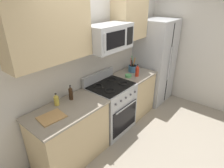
{
  "coord_description": "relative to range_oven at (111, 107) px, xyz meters",
  "views": [
    {
      "loc": [
        -2.27,
        -1.21,
        2.37
      ],
      "look_at": [
        -0.12,
        0.57,
        1.03
      ],
      "focal_mm": 30.21,
      "sensor_mm": 36.0,
      "label": 1
    }
  ],
  "objects": [
    {
      "name": "prep_bowl",
      "position": [
        0.52,
        -0.01,
        0.46
      ],
      "size": [
        0.13,
        0.13,
        0.05
      ],
      "color": "#59AD66",
      "rests_on": "counter_right"
    },
    {
      "name": "counter_left",
      "position": [
        -0.96,
        -0.0,
        -0.02
      ],
      "size": [
        1.14,
        0.65,
        0.91
      ],
      "color": "tan",
      "rests_on": "ground"
    },
    {
      "name": "wall_right",
      "position": [
        2.06,
        -0.7,
        0.83
      ],
      "size": [
        0.1,
        8.0,
        2.6
      ],
      "primitive_type": "cube",
      "color": "beige",
      "rests_on": "ground"
    },
    {
      "name": "wall_back",
      "position": [
        0.0,
        0.39,
        0.83
      ],
      "size": [
        8.0,
        0.1,
        2.6
      ],
      "primitive_type": "cube",
      "color": "beige",
      "rests_on": "ground"
    },
    {
      "name": "cutting_board",
      "position": [
        -1.21,
        -0.01,
        0.45
      ],
      "size": [
        0.35,
        0.29,
        0.02
      ],
      "primitive_type": "cube",
      "rotation": [
        0.0,
        0.0,
        -0.1
      ],
      "color": "tan",
      "rests_on": "counter_left"
    },
    {
      "name": "bottle_oil",
      "position": [
        -0.98,
        0.2,
        0.52
      ],
      "size": [
        0.07,
        0.07,
        0.19
      ],
      "color": "gold",
      "rests_on": "counter_left"
    },
    {
      "name": "counter_right",
      "position": [
        0.76,
        -0.0,
        -0.02
      ],
      "size": [
        0.74,
        0.65,
        0.91
      ],
      "color": "tan",
      "rests_on": "ground"
    },
    {
      "name": "utensil_crock",
      "position": [
        0.81,
        0.08,
        0.51
      ],
      "size": [
        0.19,
        0.19,
        0.33
      ],
      "color": "teal",
      "rests_on": "counter_right"
    },
    {
      "name": "refrigerator",
      "position": [
        1.56,
        -0.02,
        0.47
      ],
      "size": [
        0.81,
        0.76,
        1.89
      ],
      "color": "#B2B5BA",
      "rests_on": "ground"
    },
    {
      "name": "upper_cabinets_right",
      "position": [
        0.76,
        0.17,
        1.48
      ],
      "size": [
        0.73,
        0.34,
        0.76
      ],
      "color": "tan"
    },
    {
      "name": "range_oven",
      "position": [
        0.0,
        0.0,
        0.0
      ],
      "size": [
        0.76,
        0.69,
        1.09
      ],
      "color": "#B2B5BA",
      "rests_on": "ground"
    },
    {
      "name": "bottle_soy",
      "position": [
        -0.74,
        0.16,
        0.55
      ],
      "size": [
        0.06,
        0.06,
        0.24
      ],
      "color": "#382314",
      "rests_on": "counter_left"
    },
    {
      "name": "upper_cabinets_left",
      "position": [
        -0.96,
        0.17,
        1.48
      ],
      "size": [
        1.13,
        0.34,
        0.76
      ],
      "color": "tan"
    },
    {
      "name": "ground_plane",
      "position": [
        0.0,
        -0.7,
        -0.47
      ],
      "size": [
        16.0,
        16.0,
        0.0
      ],
      "primitive_type": "plane",
      "color": "gray"
    },
    {
      "name": "bottle_hot_sauce",
      "position": [
        0.66,
        -0.12,
        0.55
      ],
      "size": [
        0.07,
        0.07,
        0.24
      ],
      "color": "red",
      "rests_on": "counter_right"
    },
    {
      "name": "microwave",
      "position": [
        -0.0,
        0.03,
        1.28
      ],
      "size": [
        0.79,
        0.44,
        0.4
      ],
      "color": "#B2B5BA"
    }
  ]
}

